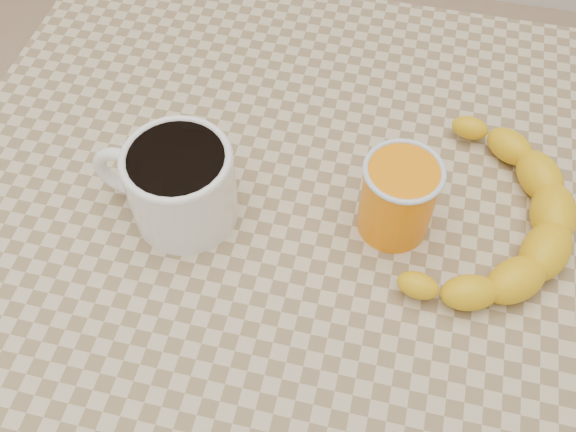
% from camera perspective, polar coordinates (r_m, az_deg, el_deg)
% --- Properties ---
extents(ground, '(3.00, 3.00, 0.00)m').
position_cam_1_polar(ground, '(1.37, -0.00, -18.68)').
color(ground, tan).
rests_on(ground, ground).
extents(table, '(0.80, 0.80, 0.75)m').
position_cam_1_polar(table, '(0.75, -0.00, -4.60)').
color(table, tan).
rests_on(table, ground).
extents(coffee_mug, '(0.16, 0.12, 0.09)m').
position_cam_1_polar(coffee_mug, '(0.66, -9.74, 2.97)').
color(coffee_mug, white).
rests_on(coffee_mug, table).
extents(orange_juice_glass, '(0.08, 0.08, 0.09)m').
position_cam_1_polar(orange_juice_glass, '(0.65, 9.76, 1.68)').
color(orange_juice_glass, orange).
rests_on(orange_juice_glass, table).
extents(apple, '(0.08, 0.08, 0.06)m').
position_cam_1_polar(apple, '(0.66, -9.78, 0.65)').
color(apple, '#8D0C04').
rests_on(apple, table).
extents(banana, '(0.38, 0.42, 0.05)m').
position_cam_1_polar(banana, '(0.69, 17.36, 0.04)').
color(banana, yellow).
rests_on(banana, table).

